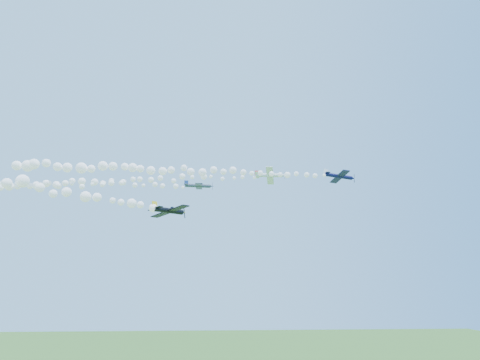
{
  "coord_description": "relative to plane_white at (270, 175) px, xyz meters",
  "views": [
    {
      "loc": [
        -1.93,
        -82.51,
        22.89
      ],
      "look_at": [
        3.07,
        -3.36,
        43.31
      ],
      "focal_mm": 30.0,
      "sensor_mm": 36.0,
      "label": 1
    }
  ],
  "objects": [
    {
      "name": "plane_white",
      "position": [
        0.0,
        0.0,
        0.0
      ],
      "size": [
        7.7,
        7.9,
        2.87
      ],
      "rotation": [
        -0.31,
        0.05,
        -0.19
      ],
      "color": "white"
    },
    {
      "name": "smoke_trail_white",
      "position": [
        -45.18,
        8.64,
        -0.29
      ],
      "size": [
        85.88,
        18.71,
        3.21
      ],
      "primitive_type": null,
      "color": "white"
    },
    {
      "name": "plane_navy",
      "position": [
        15.48,
        -5.86,
        -1.55
      ],
      "size": [
        7.76,
        8.19,
        3.11
      ],
      "rotation": [
        -0.11,
        0.1,
        0.1
      ],
      "color": "#0E0F3E"
    },
    {
      "name": "smoke_trail_navy",
      "position": [
        -21.53,
        -9.48,
        -1.73
      ],
      "size": [
        69.41,
        9.36,
        3.03
      ],
      "primitive_type": null,
      "color": "white"
    },
    {
      "name": "plane_grey",
      "position": [
        -16.91,
        -11.07,
        -5.59
      ],
      "size": [
        6.26,
        6.52,
        2.02
      ],
      "rotation": [
        0.04,
        0.02,
        0.0
      ],
      "color": "#3A4555"
    },
    {
      "name": "smoke_trail_grey",
      "position": [
        -57.37,
        -11.24,
        -5.99
      ],
      "size": [
        77.18,
        2.62,
        2.91
      ],
      "primitive_type": null,
      "color": "white"
    },
    {
      "name": "plane_black",
      "position": [
        -20.92,
        -27.88,
        -13.98
      ],
      "size": [
        6.84,
        6.66,
        1.99
      ],
      "rotation": [
        -0.15,
        -0.04,
        0.87
      ],
      "color": "black"
    }
  ]
}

